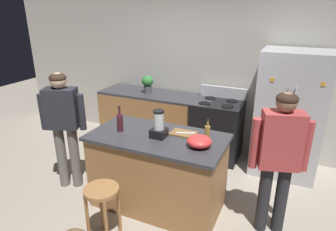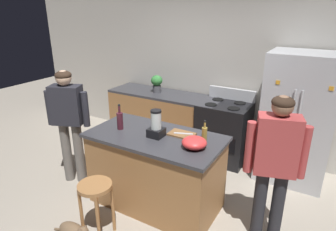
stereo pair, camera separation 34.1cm
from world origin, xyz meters
name	(u,v)px [view 1 (the left image)]	position (x,y,z in m)	size (l,w,h in m)	color
ground_plane	(158,203)	(0.00, 0.00, 0.00)	(14.00, 14.00, 0.00)	#9E9384
back_wall	(209,70)	(0.00, 1.95, 1.35)	(8.00, 0.10, 2.70)	#BCB7AD
kitchen_island	(158,171)	(0.00, 0.00, 0.47)	(1.60, 0.84, 0.94)	#9E6B3D
back_counter_run	(156,119)	(-0.80, 1.55, 0.47)	(2.00, 0.64, 0.94)	#9E6B3D
refrigerator	(289,115)	(1.35, 1.50, 0.91)	(0.90, 0.73, 1.81)	#B7BABF
stove_range	(217,129)	(0.31, 1.52, 0.48)	(0.76, 0.65, 1.12)	black
person_by_island_left	(63,120)	(-1.30, -0.13, 0.97)	(0.58, 0.36, 1.60)	#66605B
person_by_sink_right	(279,152)	(1.33, 0.11, 0.97)	(0.59, 0.33, 1.60)	#26262B
bar_stool	(102,200)	(-0.26, -0.76, 0.49)	(0.36, 0.36, 0.63)	#9E6B3D
potted_plant	(148,83)	(-0.95, 1.55, 1.12)	(0.20, 0.20, 0.30)	#4C4C51
blender_appliance	(159,126)	(0.03, -0.02, 1.08)	(0.17, 0.17, 0.32)	black
bottle_wine	(120,122)	(-0.47, -0.05, 1.06)	(0.08, 0.08, 0.32)	#471923
bottle_vinegar	(207,132)	(0.55, 0.17, 1.03)	(0.06, 0.06, 0.24)	olive
mixing_bowl	(199,141)	(0.53, -0.06, 1.00)	(0.27, 0.27, 0.12)	red
cutting_board	(184,134)	(0.26, 0.17, 0.95)	(0.30, 0.20, 0.02)	brown
chef_knife	(185,133)	(0.28, 0.17, 0.97)	(0.22, 0.03, 0.01)	#B7BABF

